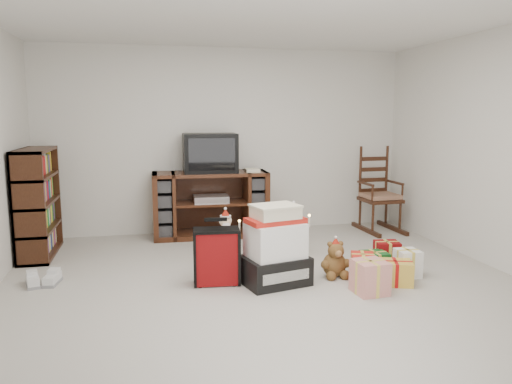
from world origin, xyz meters
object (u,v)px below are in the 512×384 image
rocking_chair (378,201)px  crt_television (210,153)px  tv_stand (211,204)px  santa_figurine (293,235)px  gift_pile (275,250)px  red_suitcase (217,256)px  teddy_bear (335,261)px  gift_cluster (383,264)px  bookshelf (38,204)px  sneaker_pair (43,280)px  mrs_claus_figurine (226,240)px

rocking_chair → crt_television: bearing=173.4°
tv_stand → santa_figurine: (0.80, -1.16, -0.19)m
gift_pile → red_suitcase: size_ratio=1.19×
teddy_bear → gift_cluster: teddy_bear is taller
red_suitcase → rocking_chair: bearing=39.9°
bookshelf → teddy_bear: 3.41m
tv_stand → teddy_bear: 2.21m
sneaker_pair → crt_television: size_ratio=0.48×
sneaker_pair → bookshelf: bearing=95.5°
tv_stand → gift_cluster: (1.46, -2.08, -0.29)m
rocking_chair → gift_cluster: size_ratio=1.07×
teddy_bear → gift_pile: bearing=-173.2°
gift_cluster → crt_television: (-1.46, 2.07, 0.97)m
bookshelf → red_suitcase: size_ratio=1.94×
red_suitcase → crt_television: bearing=89.3°
rocking_chair → bookshelf: bearing=-178.8°
red_suitcase → teddy_bear: size_ratio=1.76×
gift_pile → teddy_bear: size_ratio=2.09×
rocking_chair → santa_figurine: bearing=-149.8°
mrs_claus_figurine → sneaker_pair: 1.92m
mrs_claus_figurine → gift_cluster: 1.73m
gift_pile → teddy_bear: bearing=-6.6°
mrs_claus_figurine → crt_television: (-0.02, 1.10, 0.89)m
sneaker_pair → gift_cluster: 3.32m
mrs_claus_figurine → tv_stand: bearing=91.2°
teddy_bear → mrs_claus_figurine: (-0.97, 0.85, 0.06)m
gift_pile → crt_television: size_ratio=1.07×
red_suitcase → mrs_claus_figurine: bearing=80.1°
tv_stand → bookshelf: size_ratio=1.23×
tv_stand → sneaker_pair: size_ratio=4.45×
rocking_chair → sneaker_pair: bearing=-163.8°
bookshelf → gift_pile: 2.88m
tv_stand → gift_cluster: 2.55m
teddy_bear → gift_cluster: size_ratio=0.32×
bookshelf → sneaker_pair: bearing=-78.8°
bookshelf → rocking_chair: size_ratio=1.01×
sneaker_pair → gift_pile: bearing=-17.4°
rocking_chair → teddy_bear: 2.26m
tv_stand → bookshelf: bearing=-165.6°
mrs_claus_figurine → bookshelf: bearing=162.9°
teddy_bear → crt_television: (-0.99, 1.95, 0.95)m
tv_stand → red_suitcase: tv_stand is taller
teddy_bear → red_suitcase: bearing=177.9°
red_suitcase → crt_television: 2.10m
tv_stand → gift_cluster: size_ratio=1.34×
bookshelf → gift_cluster: bearing=-24.7°
red_suitcase → sneaker_pair: 1.68m
mrs_claus_figurine → crt_television: size_ratio=0.82×
mrs_claus_figurine → crt_television: bearing=91.2°
bookshelf → crt_television: size_ratio=1.75×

